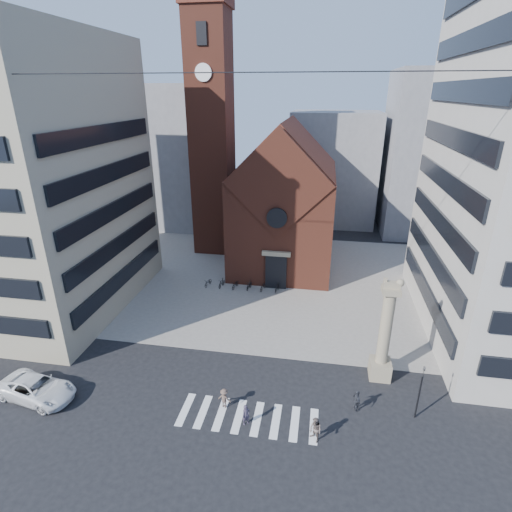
# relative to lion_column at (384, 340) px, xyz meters

# --- Properties ---
(ground) EXTENTS (120.00, 120.00, 0.00)m
(ground) POSITION_rel_lion_column_xyz_m (-10.01, -3.00, -3.46)
(ground) COLOR black
(ground) RESTS_ON ground
(piazza) EXTENTS (46.00, 30.00, 0.05)m
(piazza) POSITION_rel_lion_column_xyz_m (-10.01, 16.00, -3.43)
(piazza) COLOR gray
(piazza) RESTS_ON ground
(zebra_crossing) EXTENTS (10.20, 3.20, 0.01)m
(zebra_crossing) POSITION_rel_lion_column_xyz_m (-9.46, -6.00, -3.45)
(zebra_crossing) COLOR white
(zebra_crossing) RESTS_ON ground
(church) EXTENTS (12.00, 16.65, 18.00)m
(church) POSITION_rel_lion_column_xyz_m (-10.01, 22.04, 4.53)
(church) COLOR brown
(church) RESTS_ON ground
(campanile) EXTENTS (5.50, 5.50, 31.20)m
(campanile) POSITION_rel_lion_column_xyz_m (-20.01, 25.00, 12.28)
(campanile) COLOR brown
(campanile) RESTS_ON ground
(building_left) EXTENTS (18.00, 20.00, 26.00)m
(building_left) POSITION_rel_lion_column_xyz_m (-34.01, 7.00, 9.54)
(building_left) COLOR gray
(building_left) RESTS_ON ground
(bg_block_left) EXTENTS (16.00, 14.00, 22.00)m
(bg_block_left) POSITION_rel_lion_column_xyz_m (-30.01, 37.00, 7.54)
(bg_block_left) COLOR gray
(bg_block_left) RESTS_ON ground
(bg_block_mid) EXTENTS (14.00, 12.00, 18.00)m
(bg_block_mid) POSITION_rel_lion_column_xyz_m (-4.01, 42.00, 5.54)
(bg_block_mid) COLOR gray
(bg_block_mid) RESTS_ON ground
(bg_block_right) EXTENTS (16.00, 14.00, 24.00)m
(bg_block_right) POSITION_rel_lion_column_xyz_m (11.99, 39.00, 8.54)
(bg_block_right) COLOR gray
(bg_block_right) RESTS_ON ground
(lion_column) EXTENTS (1.63, 1.60, 8.68)m
(lion_column) POSITION_rel_lion_column_xyz_m (0.00, 0.00, 0.00)
(lion_column) COLOR gray
(lion_column) RESTS_ON ground
(traffic_light) EXTENTS (0.13, 0.16, 4.30)m
(traffic_light) POSITION_rel_lion_column_xyz_m (1.99, -4.00, -1.17)
(traffic_light) COLOR black
(traffic_light) RESTS_ON ground
(white_car) EXTENTS (6.22, 3.66, 1.63)m
(white_car) POSITION_rel_lion_column_xyz_m (-25.14, -6.69, -2.64)
(white_car) COLOR white
(white_car) RESTS_ON ground
(pedestrian_0) EXTENTS (0.67, 0.64, 1.54)m
(pedestrian_0) POSITION_rel_lion_column_xyz_m (-9.48, -6.57, -2.68)
(pedestrian_0) COLOR #373042
(pedestrian_0) RESTS_ON ground
(pedestrian_1) EXTENTS (1.10, 1.11, 1.80)m
(pedestrian_1) POSITION_rel_lion_column_xyz_m (-4.81, -7.20, -2.56)
(pedestrian_1) COLOR #61544E
(pedestrian_1) RESTS_ON ground
(pedestrian_2) EXTENTS (0.74, 1.05, 1.66)m
(pedestrian_2) POSITION_rel_lion_column_xyz_m (-2.03, -4.02, -2.63)
(pedestrian_2) COLOR #2B2D34
(pedestrian_2) RESTS_ON ground
(pedestrian_3) EXTENTS (1.08, 0.75, 1.53)m
(pedestrian_3) POSITION_rel_lion_column_xyz_m (-11.31, -5.26, -2.69)
(pedestrian_3) COLOR brown
(pedestrian_3) RESTS_ON ground
(scooter_0) EXTENTS (0.88, 1.75, 0.88)m
(scooter_0) POSITION_rel_lion_column_xyz_m (-17.80, 13.07, -2.97)
(scooter_0) COLOR black
(scooter_0) RESTS_ON piazza
(scooter_1) EXTENTS (0.75, 1.68, 0.97)m
(scooter_1) POSITION_rel_lion_column_xyz_m (-16.19, 13.07, -2.92)
(scooter_1) COLOR black
(scooter_1) RESTS_ON piazza
(scooter_2) EXTENTS (0.88, 1.75, 0.88)m
(scooter_2) POSITION_rel_lion_column_xyz_m (-14.58, 13.07, -2.97)
(scooter_2) COLOR black
(scooter_2) RESTS_ON piazza
(scooter_3) EXTENTS (0.75, 1.68, 0.97)m
(scooter_3) POSITION_rel_lion_column_xyz_m (-12.97, 13.07, -2.92)
(scooter_3) COLOR black
(scooter_3) RESTS_ON piazza
(scooter_4) EXTENTS (0.88, 1.75, 0.88)m
(scooter_4) POSITION_rel_lion_column_xyz_m (-11.36, 13.07, -2.97)
(scooter_4) COLOR black
(scooter_4) RESTS_ON piazza
(scooter_5) EXTENTS (0.75, 1.68, 0.97)m
(scooter_5) POSITION_rel_lion_column_xyz_m (-9.75, 13.07, -2.92)
(scooter_5) COLOR black
(scooter_5) RESTS_ON piazza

